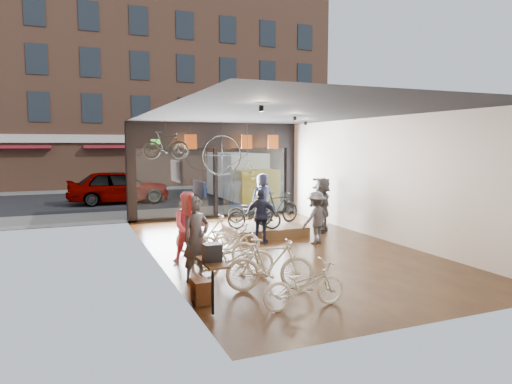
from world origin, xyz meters
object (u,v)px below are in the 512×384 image
customer_0 (196,239)px  customer_2 (261,216)px  customer_4 (263,197)px  penny_farthing (230,156)px  floor_bike_1 (270,265)px  floor_bike_2 (233,257)px  customer_1 (189,227)px  hung_bike (166,145)px  box_truck (243,177)px  floor_bike_5 (208,233)px  customer_5 (322,205)px  display_bike_left (254,215)px  floor_bike_0 (305,285)px  customer_3 (316,218)px  floor_bike_3 (224,249)px  display_platform (265,230)px  floor_bike_4 (228,240)px  display_bike_right (251,211)px  street_car (119,187)px  display_bike_mid (278,208)px  sunglasses_rack (321,202)px

customer_0 → customer_2: customer_0 is taller
customer_4 → penny_farthing: (-1.26, 0.18, 1.58)m
floor_bike_1 → floor_bike_2: 1.17m
customer_1 → hung_bike: 5.25m
box_truck → penny_farthing: penny_farthing is taller
box_truck → customer_4: box_truck is taller
floor_bike_5 → customer_5: size_ratio=0.96×
floor_bike_2 → display_bike_left: size_ratio=1.09×
floor_bike_0 → floor_bike_5: size_ratio=0.92×
customer_3 → customer_4: bearing=-110.2°
display_bike_left → customer_5: 2.51m
display_bike_left → customer_0: bearing=166.5°
customer_2 → box_truck: bearing=-71.2°
floor_bike_3 → customer_0: size_ratio=0.82×
display_platform → customer_0: bearing=-129.4°
floor_bike_1 → floor_bike_4: floor_bike_1 is taller
display_bike_right → customer_2: bearing=178.4°
floor_bike_5 → display_platform: 2.97m
floor_bike_3 → display_bike_left: 3.47m
customer_5 → display_bike_right: bearing=-75.0°
display_platform → customer_4: bearing=68.2°
street_car → floor_bike_2: street_car is taller
floor_bike_0 → display_bike_mid: (2.52, 6.56, 0.42)m
floor_bike_0 → sunglasses_rack: sunglasses_rack is taller
floor_bike_5 → hung_bike: hung_bike is taller
customer_4 → street_car: bearing=-58.2°
floor_bike_4 → sunglasses_rack: bearing=-50.8°
floor_bike_1 → customer_3: 4.68m
floor_bike_2 → customer_0: (-0.80, 0.11, 0.45)m
customer_2 → customer_5: bearing=-125.0°
floor_bike_1 → sunglasses_rack: size_ratio=1.03×
customer_3 → sunglasses_rack: bearing=-141.2°
street_car → floor_bike_3: size_ratio=3.24×
box_truck → floor_bike_5: bearing=-115.2°
display_bike_mid → display_bike_right: (-0.71, 0.63, -0.14)m
floor_bike_1 → display_bike_left: (1.64, 4.90, 0.20)m
customer_2 → customer_3: bearing=-165.0°
floor_bike_1 → hung_bike: (-0.55, 7.64, 2.39)m
box_truck → floor_bike_5: (-5.07, -10.76, -0.70)m
customer_5 → display_bike_left: bearing=-46.4°
display_bike_right → floor_bike_1: bearing=172.8°
customer_0 → customer_1: customer_0 is taller
floor_bike_2 → customer_1: 1.85m
floor_bike_3 → customer_1: (-0.66, 0.78, 0.44)m
floor_bike_5 → display_platform: floor_bike_5 is taller
floor_bike_3 → hung_bike: bearing=5.1°
street_car → floor_bike_1: 15.51m
display_bike_mid → customer_4: customer_4 is taller
display_bike_right → customer_2: 1.99m
display_platform → penny_farthing: bearing=95.2°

